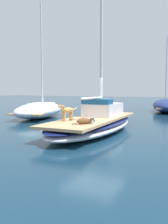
# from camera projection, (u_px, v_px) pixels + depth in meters

# --- Properties ---
(ground_plane) EXTENTS (120.00, 120.00, 0.00)m
(ground_plane) POSITION_uv_depth(u_px,v_px,m) (94.00, 132.00, 10.92)
(ground_plane) COLOR #143347
(sailboat_main) EXTENTS (2.62, 7.27, 0.66)m
(sailboat_main) POSITION_uv_depth(u_px,v_px,m) (94.00, 125.00, 10.89)
(sailboat_main) COLOR white
(sailboat_main) RESTS_ON ground
(mast_main) EXTENTS (0.14, 2.27, 6.93)m
(mast_main) POSITION_uv_depth(u_px,v_px,m) (100.00, 51.00, 11.25)
(mast_main) COLOR silver
(mast_main) RESTS_ON sailboat_main
(cabin_house) EXTENTS (1.43, 2.24, 0.84)m
(cabin_house) POSITION_uv_depth(u_px,v_px,m) (103.00, 109.00, 11.83)
(cabin_house) COLOR silver
(cabin_house) RESTS_ON sailboat_main
(dog_brown) EXTENTS (0.66, 0.79, 0.22)m
(dog_brown) POSITION_uv_depth(u_px,v_px,m) (85.00, 121.00, 8.88)
(dog_brown) COLOR brown
(dog_brown) RESTS_ON sailboat_main
(dog_tan) EXTENTS (0.47, 0.88, 0.70)m
(dog_tan) POSITION_uv_depth(u_px,v_px,m) (67.00, 111.00, 9.74)
(dog_tan) COLOR tan
(dog_tan) RESTS_ON sailboat_main
(deck_winch) EXTENTS (0.16, 0.16, 0.21)m
(deck_winch) POSITION_uv_depth(u_px,v_px,m) (92.00, 121.00, 8.90)
(deck_winch) COLOR #B7B7BC
(deck_winch) RESTS_ON sailboat_main
(coiled_rope) EXTENTS (0.32, 0.32, 0.04)m
(coiled_rope) POSITION_uv_depth(u_px,v_px,m) (72.00, 119.00, 10.20)
(coiled_rope) COLOR beige
(coiled_rope) RESTS_ON sailboat_main
(moored_boat_port_side) EXTENTS (4.13, 6.52, 8.02)m
(moored_boat_port_side) POSITION_uv_depth(u_px,v_px,m) (39.00, 110.00, 16.73)
(moored_boat_port_side) COLOR white
(moored_boat_port_side) RESTS_ON ground
(moored_boat_far_astern) EXTENTS (3.33, 6.53, 6.73)m
(moored_boat_far_astern) POSITION_uv_depth(u_px,v_px,m) (166.00, 105.00, 21.09)
(moored_boat_far_astern) COLOR navy
(moored_boat_far_astern) RESTS_ON ground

